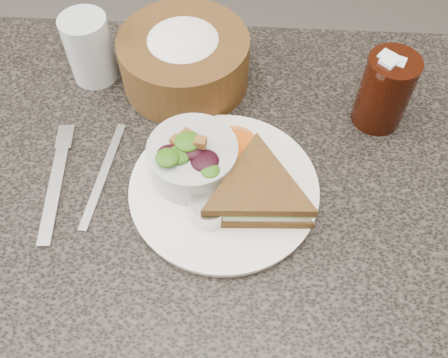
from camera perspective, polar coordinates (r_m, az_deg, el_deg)
floor at (r=1.39m, az=-0.84°, el=-18.22°), size 6.00×6.00×0.00m
dining_table at (r=1.04m, az=-1.09°, el=-12.42°), size 1.00×0.70×0.75m
dinner_plate at (r=0.69m, az=-0.00°, el=-1.14°), size 0.26×0.26×0.01m
sandwich at (r=0.66m, az=3.86°, el=-1.54°), size 0.18×0.18×0.05m
salad_bowl at (r=0.68m, az=-3.60°, el=2.79°), size 0.13×0.13×0.07m
dressing_ramekin at (r=0.65m, az=-1.73°, el=-3.44°), size 0.05×0.05×0.03m
orange_wedge at (r=0.72m, az=1.19°, el=4.87°), size 0.09×0.09×0.03m
fork at (r=0.74m, az=-18.75°, el=-0.95°), size 0.03×0.18×0.00m
knife at (r=0.73m, az=-13.60°, el=0.53°), size 0.03×0.19×0.00m
bread_basket at (r=0.80m, az=-4.60°, el=14.15°), size 0.24×0.24×0.12m
cola_glass at (r=0.77m, az=18.02°, el=9.83°), size 0.08×0.08×0.13m
water_glass at (r=0.84m, az=-15.12°, el=14.20°), size 0.08×0.08×0.11m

